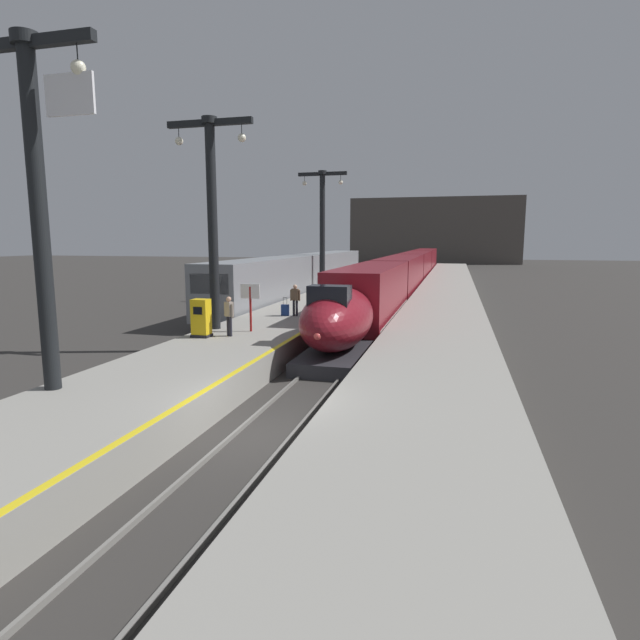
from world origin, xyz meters
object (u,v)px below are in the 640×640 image
at_px(station_column_near, 38,179).
at_px(rolling_suitcase, 285,310).
at_px(station_column_far, 322,219).
at_px(ticket_machine_yellow, 201,320).
at_px(station_column_mid, 212,204).
at_px(highspeed_train_main, 409,270).
at_px(passenger_mid_platform, 229,313).
at_px(departure_info_board, 250,298).
at_px(regional_train_adjacent, 304,274).
at_px(passenger_near_edge, 295,298).

xyz_separation_m(station_column_near, rolling_suitcase, (1.74, 14.77, -5.31)).
height_order(station_column_far, ticket_machine_yellow, station_column_far).
distance_m(station_column_mid, station_column_far, 19.82).
bearing_deg(station_column_near, ticket_machine_yellow, 87.90).
bearing_deg(rolling_suitcase, ticket_machine_yellow, -102.10).
height_order(station_column_mid, station_column_far, station_column_far).
xyz_separation_m(station_column_mid, ticket_machine_yellow, (0.35, -2.05, -4.86)).
height_order(highspeed_train_main, ticket_machine_yellow, highspeed_train_main).
height_order(highspeed_train_main, rolling_suitcase, highspeed_train_main).
distance_m(passenger_mid_platform, departure_info_board, 1.47).
bearing_deg(rolling_suitcase, station_column_near, -96.73).
distance_m(highspeed_train_main, ticket_machine_yellow, 35.43).
xyz_separation_m(station_column_mid, rolling_suitcase, (1.80, 4.71, -5.30)).
bearing_deg(departure_info_board, regional_train_adjacent, 100.33).
xyz_separation_m(regional_train_adjacent, rolling_suitcase, (4.00, -17.26, -0.77)).
height_order(highspeed_train_main, station_column_far, station_column_far).
xyz_separation_m(regional_train_adjacent, station_column_near, (2.26, -32.03, 4.53)).
bearing_deg(passenger_near_edge, departure_info_board, -95.82).
relative_size(passenger_mid_platform, departure_info_board, 0.80).
bearing_deg(station_column_mid, departure_info_board, -8.66).
relative_size(station_column_mid, passenger_near_edge, 5.52).
bearing_deg(rolling_suitcase, station_column_far, 96.79).
bearing_deg(station_column_far, highspeed_train_main, 65.79).
distance_m(regional_train_adjacent, passenger_near_edge, 17.83).
bearing_deg(station_column_far, passenger_mid_platform, -86.22).
bearing_deg(ticket_machine_yellow, highspeed_train_main, 80.99).
xyz_separation_m(station_column_mid, departure_info_board, (1.86, -0.28, -4.10)).
bearing_deg(regional_train_adjacent, passenger_near_edge, -75.16).
relative_size(station_column_near, rolling_suitcase, 9.33).
height_order(regional_train_adjacent, station_column_mid, station_column_mid).
xyz_separation_m(station_column_near, station_column_far, (-0.06, 29.87, 0.09)).
height_order(highspeed_train_main, regional_train_adjacent, regional_train_adjacent).
bearing_deg(ticket_machine_yellow, departure_info_board, 49.58).
height_order(regional_train_adjacent, station_column_near, station_column_near).
xyz_separation_m(passenger_near_edge, passenger_mid_platform, (-0.95, -6.32, 0.00)).
bearing_deg(rolling_suitcase, station_column_mid, -110.92).
bearing_deg(highspeed_train_main, ticket_machine_yellow, -99.01).
bearing_deg(station_column_far, station_column_near, -89.89).
bearing_deg(regional_train_adjacent, rolling_suitcase, -76.96).
distance_m(station_column_near, station_column_mid, 10.06).
relative_size(station_column_near, departure_info_board, 4.32).
height_order(station_column_near, station_column_far, station_column_far).
distance_m(station_column_near, departure_info_board, 10.75).
relative_size(regional_train_adjacent, passenger_near_edge, 21.66).
height_order(ticket_machine_yellow, departure_info_board, departure_info_board).
height_order(station_column_far, passenger_mid_platform, station_column_far).
bearing_deg(station_column_near, station_column_mid, 90.32).
bearing_deg(passenger_mid_platform, regional_train_adjacent, 98.72).
height_order(station_column_near, passenger_mid_platform, station_column_near).
bearing_deg(passenger_near_edge, highspeed_train_main, 82.86).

